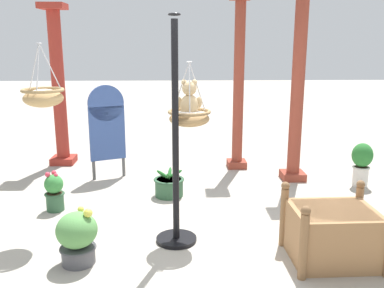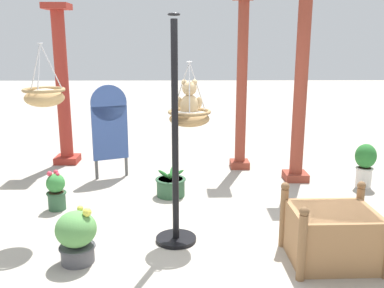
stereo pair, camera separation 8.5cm
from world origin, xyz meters
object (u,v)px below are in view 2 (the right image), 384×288
at_px(display_pole_central, 175,177).
at_px(teddy_bear, 189,101).
at_px(potted_plant_flowering_red, 56,191).
at_px(hanging_basket_with_teddy, 189,117).
at_px(potted_plant_conical_shrub, 171,185).
at_px(wooden_planter_box, 332,234).
at_px(hanging_basket_left_high, 44,96).
at_px(greenhouse_pillar_far_back, 242,87).
at_px(greenhouse_pillar_right, 301,85).
at_px(potted_plant_tall_leafy, 365,163).
at_px(potted_plant_fern_front, 77,236).
at_px(greenhouse_pillar_left, 63,89).
at_px(display_sign_board, 110,123).

distance_m(display_pole_central, teddy_bear, 0.82).
bearing_deg(potted_plant_flowering_red, display_pole_central, -30.48).
distance_m(hanging_basket_with_teddy, potted_plant_conical_shrub, 1.66).
xyz_separation_m(wooden_planter_box, potted_plant_flowering_red, (-3.10, 1.38, -0.04)).
xyz_separation_m(hanging_basket_left_high, potted_plant_flowering_red, (-0.14, 0.57, -1.29)).
relative_size(hanging_basket_left_high, greenhouse_pillar_far_back, 0.24).
bearing_deg(wooden_planter_box, greenhouse_pillar_right, 83.33).
height_order(display_pole_central, potted_plant_tall_leafy, display_pole_central).
distance_m(potted_plant_fern_front, potted_plant_conical_shrub, 2.03).
relative_size(greenhouse_pillar_left, greenhouse_pillar_right, 0.90).
bearing_deg(potted_plant_tall_leafy, display_pole_central, -147.95).
relative_size(potted_plant_flowering_red, potted_plant_tall_leafy, 0.79).
height_order(greenhouse_pillar_left, display_sign_board, greenhouse_pillar_left).
bearing_deg(teddy_bear, greenhouse_pillar_far_back, 70.42).
bearing_deg(greenhouse_pillar_left, potted_plant_tall_leafy, -16.29).
height_order(greenhouse_pillar_right, potted_plant_fern_front, greenhouse_pillar_right).
relative_size(hanging_basket_with_teddy, potted_plant_tall_leafy, 1.05).
relative_size(greenhouse_pillar_right, greenhouse_pillar_far_back, 1.07).
relative_size(hanging_basket_with_teddy, teddy_bear, 1.72).
xyz_separation_m(display_pole_central, teddy_bear, (0.15, 0.27, 0.76)).
height_order(wooden_planter_box, potted_plant_flowering_red, wooden_planter_box).
xyz_separation_m(teddy_bear, greenhouse_pillar_far_back, (0.89, 2.50, -0.11)).
relative_size(potted_plant_tall_leafy, display_sign_board, 0.45).
xyz_separation_m(display_pole_central, potted_plant_flowering_red, (-1.56, 0.92, -0.49)).
distance_m(greenhouse_pillar_left, potted_plant_fern_front, 3.88).
bearing_deg(potted_plant_flowering_red, potted_plant_conical_shrub, 18.16).
height_order(wooden_planter_box, potted_plant_conical_shrub, wooden_planter_box).
relative_size(hanging_basket_left_high, greenhouse_pillar_left, 0.25).
bearing_deg(hanging_basket_with_teddy, display_pole_central, -120.96).
height_order(potted_plant_fern_front, display_sign_board, display_sign_board).
relative_size(wooden_planter_box, display_sign_board, 0.61).
xyz_separation_m(greenhouse_pillar_right, wooden_planter_box, (-0.30, -2.54, -1.19)).
height_order(greenhouse_pillar_far_back, potted_plant_fern_front, greenhouse_pillar_far_back).
bearing_deg(hanging_basket_with_teddy, potted_plant_conical_shrub, 102.55).
xyz_separation_m(teddy_bear, potted_plant_flowering_red, (-1.71, 0.65, -1.25)).
bearing_deg(potted_plant_flowering_red, greenhouse_pillar_far_back, 35.50).
bearing_deg(hanging_basket_left_high, greenhouse_pillar_left, 102.28).
distance_m(hanging_basket_left_high, greenhouse_pillar_far_back, 3.46).
relative_size(greenhouse_pillar_right, potted_plant_flowering_red, 5.89).
xyz_separation_m(hanging_basket_with_teddy, wooden_planter_box, (1.39, -0.71, -1.04)).
xyz_separation_m(display_pole_central, hanging_basket_with_teddy, (0.15, 0.25, 0.59)).
height_order(display_pole_central, display_sign_board, display_pole_central).
height_order(display_pole_central, potted_plant_fern_front, display_pole_central).
bearing_deg(greenhouse_pillar_far_back, teddy_bear, -109.58).
xyz_separation_m(greenhouse_pillar_far_back, potted_plant_fern_front, (-2.00, -3.22, -1.11)).
xyz_separation_m(potted_plant_fern_front, potted_plant_tall_leafy, (3.72, 2.18, 0.10)).
bearing_deg(greenhouse_pillar_far_back, greenhouse_pillar_right, -40.95).
xyz_separation_m(greenhouse_pillar_right, potted_plant_tall_leafy, (0.93, -0.35, -1.11)).
xyz_separation_m(greenhouse_pillar_right, display_sign_board, (-2.92, 0.18, -0.60)).
distance_m(teddy_bear, greenhouse_pillar_right, 2.48).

